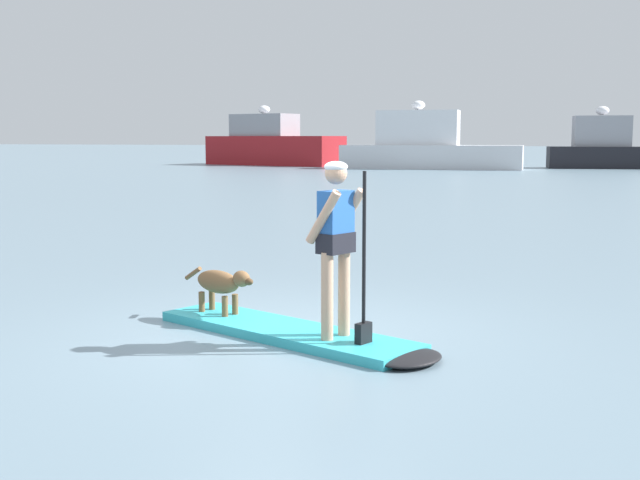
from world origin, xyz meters
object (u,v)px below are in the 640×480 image
dog (221,283)px  moored_boat_starboard (272,145)px  moored_boat_outer (426,147)px  person_paddler (337,236)px  moored_boat_far_port (607,149)px  paddleboard (301,335)px

dog → moored_boat_starboard: size_ratio=0.09×
moored_boat_starboard → moored_boat_outer: moored_boat_outer is taller
person_paddler → moored_boat_outer: size_ratio=0.14×
person_paddler → moored_boat_far_port: 51.22m
dog → moored_boat_outer: (-8.83, 45.24, 1.00)m
moored_boat_far_port → person_paddler: bearing=-90.9°
paddleboard → moored_boat_far_port: 51.08m
person_paddler → dog: bearing=160.4°
person_paddler → moored_boat_outer: 46.98m
paddleboard → moored_boat_far_port: bearing=88.6°
dog → moored_boat_far_port: moored_boat_far_port is taller
paddleboard → moored_boat_outer: size_ratio=0.28×
dog → paddleboard: bearing=-19.6°
moored_boat_outer → moored_boat_far_port: 12.45m
moored_boat_starboard → moored_boat_outer: size_ratio=0.94×
moored_boat_starboard → moored_boat_far_port: 24.11m
paddleboard → dog: 1.28m
paddleboard → dog: size_ratio=3.23×
moored_boat_outer → dog: bearing=-79.0°
paddleboard → dog: bearing=160.4°
moored_boat_starboard → dog: bearing=-65.9°
paddleboard → moored_boat_far_port: (1.24, 51.05, 1.28)m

